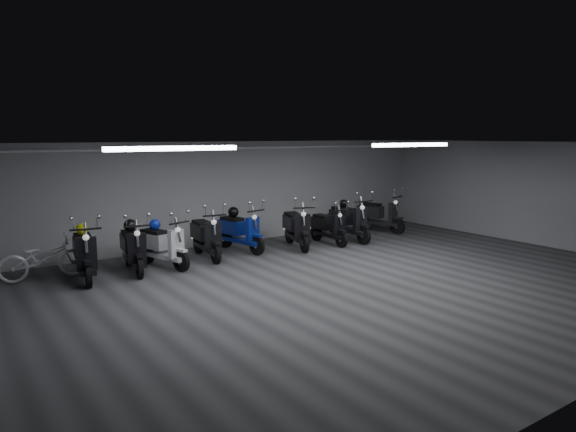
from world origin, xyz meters
TOP-DOWN VIEW (x-y plane):
  - floor at (0.00, 0.00)m, footprint 14.00×10.00m
  - ceiling at (0.00, 0.00)m, footprint 14.00×10.00m
  - back_wall at (0.00, 5.00)m, footprint 14.00×0.01m
  - right_wall at (7.00, 0.00)m, footprint 0.01×10.00m
  - fluor_strip_left at (-3.00, 1.00)m, footprint 2.40×0.18m
  - fluor_strip_right at (3.00, 1.00)m, footprint 2.40×0.18m
  - conduit at (0.00, 4.92)m, footprint 13.60×0.05m
  - scooter_0 at (-4.06, 3.34)m, footprint 0.93×2.02m
  - scooter_1 at (-3.03, 3.40)m, footprint 0.87×1.92m
  - scooter_2 at (-2.36, 3.39)m, footprint 1.14×1.91m
  - scooter_3 at (-1.16, 3.65)m, footprint 0.84×1.96m
  - scooter_4 at (-0.09, 3.87)m, footprint 1.00×1.95m
  - scooter_5 at (1.36, 3.41)m, footprint 1.19×2.03m
  - scooter_7 at (2.37, 3.31)m, footprint 0.60×1.69m
  - scooter_8 at (3.15, 3.36)m, footprint 0.79×2.02m
  - scooter_9 at (4.80, 3.85)m, footprint 1.14×1.99m
  - bicycle at (-4.76, 3.87)m, footprint 1.74×0.67m
  - helmet_0 at (-4.02, 3.61)m, footprint 0.25×0.25m
  - helmet_1 at (-2.44, 3.63)m, footprint 0.25×0.25m
  - helmet_2 at (-0.15, 4.13)m, footprint 0.28×0.28m
  - helmet_3 at (-3.00, 3.65)m, footprint 0.28×0.28m
  - helmet_4 at (3.17, 3.64)m, footprint 0.23×0.23m

SIDE VIEW (x-z plane):
  - floor at x=0.00m, z-range -0.01..0.00m
  - bicycle at x=-4.76m, z-range 0.00..1.11m
  - scooter_7 at x=2.37m, z-range 0.00..1.25m
  - scooter_2 at x=-2.36m, z-range 0.00..1.35m
  - scooter_1 at x=-3.03m, z-range 0.00..1.38m
  - scooter_4 at x=-0.09m, z-range 0.00..1.39m
  - scooter_9 at x=4.80m, z-range 0.00..1.41m
  - scooter_3 at x=-1.16m, z-range 0.00..1.42m
  - scooter_5 at x=1.36m, z-range 0.00..1.44m
  - scooter_0 at x=-4.06m, z-range 0.00..1.44m
  - scooter_8 at x=3.15m, z-range 0.00..1.47m
  - helmet_1 at x=-2.44m, z-range 0.84..1.09m
  - helmet_3 at x=-3.00m, z-range 0.86..1.14m
  - helmet_2 at x=-0.15m, z-range 0.86..1.14m
  - helmet_0 at x=-4.02m, z-range 0.90..1.15m
  - helmet_4 at x=3.17m, z-range 0.91..1.15m
  - back_wall at x=0.00m, z-range 0.00..2.80m
  - right_wall at x=7.00m, z-range 0.00..2.80m
  - conduit at x=0.00m, z-range 2.59..2.65m
  - fluor_strip_left at x=-3.00m, z-range 2.70..2.78m
  - fluor_strip_right at x=3.00m, z-range 2.70..2.78m
  - ceiling at x=0.00m, z-range 2.80..2.81m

